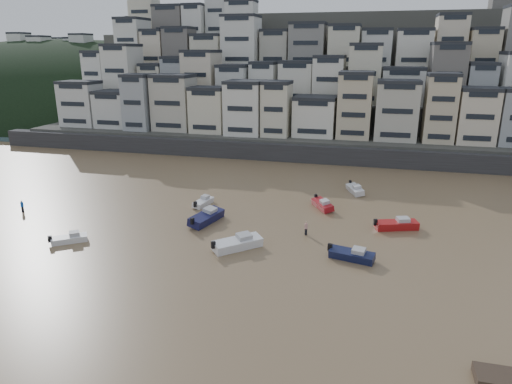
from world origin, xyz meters
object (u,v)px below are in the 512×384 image
(boat_j, at_px, (69,238))
(boat_a, at_px, (237,242))
(boat_f, at_px, (203,201))
(boat_e, at_px, (322,204))
(person_pink, at_px, (306,228))
(boat_c, at_px, (206,216))
(boat_b, at_px, (352,254))
(person_blue, at_px, (22,206))
(boat_d, at_px, (397,223))
(boat_i, at_px, (355,189))

(boat_j, bearing_deg, boat_a, -27.04)
(boat_f, distance_m, boat_e, 17.40)
(boat_f, height_order, person_pink, person_pink)
(boat_c, bearing_deg, boat_a, -123.97)
(boat_b, xyz_separation_m, person_blue, (-45.75, 3.82, 0.15))
(boat_d, height_order, boat_i, boat_d)
(boat_j, relative_size, person_pink, 2.54)
(person_blue, bearing_deg, boat_j, -29.94)
(boat_b, relative_size, boat_f, 1.16)
(boat_a, distance_m, boat_d, 20.98)
(boat_d, xyz_separation_m, boat_b, (-5.00, -10.56, -0.08))
(boat_a, bearing_deg, boat_f, 80.88)
(boat_c, xyz_separation_m, boat_e, (14.21, 9.42, -0.18))
(boat_i, bearing_deg, boat_a, -47.02)
(boat_i, bearing_deg, boat_j, -69.80)
(boat_e, bearing_deg, boat_f, -110.69)
(boat_e, bearing_deg, boat_d, 30.95)
(boat_j, bearing_deg, boat_e, -0.88)
(boat_b, height_order, boat_f, boat_b)
(boat_b, bearing_deg, boat_c, 174.16)
(boat_j, bearing_deg, boat_c, 1.10)
(boat_f, xyz_separation_m, boat_e, (17.14, 2.98, 0.09))
(boat_f, distance_m, person_blue, 25.28)
(boat_c, xyz_separation_m, person_blue, (-26.46, -2.80, -0.03))
(boat_b, relative_size, boat_e, 1.02)
(boat_a, bearing_deg, person_blue, 128.79)
(boat_b, height_order, boat_c, boat_c)
(boat_a, relative_size, boat_j, 1.44)
(boat_d, bearing_deg, boat_e, 131.96)
(boat_f, bearing_deg, boat_i, -51.11)
(boat_i, bearing_deg, boat_e, -47.01)
(boat_c, distance_m, boat_f, 7.08)
(boat_i, xyz_separation_m, person_pink, (-4.98, -19.12, 0.15))
(boat_d, distance_m, boat_b, 11.69)
(boat_i, relative_size, boat_f, 1.15)
(boat_d, distance_m, boat_c, 24.61)
(boat_a, relative_size, boat_e, 1.22)
(boat_c, height_order, boat_j, boat_c)
(boat_d, relative_size, boat_f, 1.30)
(boat_b, relative_size, boat_c, 0.81)
(boat_c, distance_m, boat_e, 17.05)
(boat_d, distance_m, boat_f, 27.33)
(boat_d, distance_m, boat_j, 40.32)
(boat_c, bearing_deg, boat_j, 141.14)
(boat_j, height_order, boat_f, boat_f)
(boat_c, relative_size, person_blue, 3.78)
(boat_c, relative_size, person_pink, 3.78)
(boat_a, height_order, boat_j, boat_a)
(boat_f, distance_m, person_pink, 17.90)
(boat_b, bearing_deg, boat_a, -165.03)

